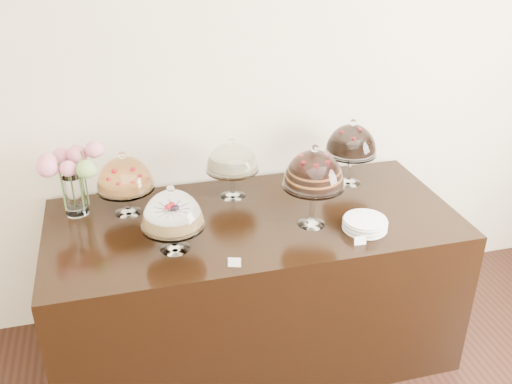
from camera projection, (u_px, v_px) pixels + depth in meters
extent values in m
cube|color=beige|center=(253.00, 79.00, 3.31)|extent=(5.00, 0.04, 3.00)
cube|color=black|center=(254.00, 285.00, 3.28)|extent=(2.20, 1.00, 0.90)
cone|color=white|center=(175.00, 246.00, 2.80)|extent=(0.15, 0.15, 0.02)
cylinder|color=white|center=(174.00, 235.00, 2.77)|extent=(0.03, 0.03, 0.10)
cylinder|color=white|center=(173.00, 225.00, 2.74)|extent=(0.31, 0.31, 0.01)
cylinder|color=tan|center=(173.00, 218.00, 2.73)|extent=(0.25, 0.25, 0.06)
sphere|color=#AD0D18|center=(185.00, 207.00, 2.74)|extent=(0.02, 0.02, 0.02)
sphere|color=#AD0D18|center=(160.00, 208.00, 2.74)|extent=(0.02, 0.02, 0.02)
sphere|color=#AD0D18|center=(171.00, 218.00, 2.65)|extent=(0.02, 0.02, 0.02)
sphere|color=white|center=(171.00, 189.00, 2.66)|extent=(0.04, 0.04, 0.04)
cone|color=white|center=(311.00, 222.00, 3.01)|extent=(0.15, 0.15, 0.02)
cylinder|color=white|center=(312.00, 203.00, 2.96)|extent=(0.03, 0.03, 0.20)
cylinder|color=white|center=(313.00, 185.00, 2.91)|extent=(0.32, 0.32, 0.01)
cylinder|color=black|center=(314.00, 175.00, 2.89)|extent=(0.23, 0.23, 0.10)
sphere|color=#AD0D18|center=(324.00, 161.00, 2.89)|extent=(0.02, 0.02, 0.02)
sphere|color=#AD0D18|center=(313.00, 159.00, 2.91)|extent=(0.02, 0.02, 0.02)
sphere|color=#AD0D18|center=(303.00, 161.00, 2.88)|extent=(0.02, 0.02, 0.02)
sphere|color=#AD0D18|center=(304.00, 167.00, 2.83)|extent=(0.02, 0.02, 0.02)
sphere|color=#AD0D18|center=(316.00, 169.00, 2.80)|extent=(0.02, 0.02, 0.02)
sphere|color=#AD0D18|center=(326.00, 166.00, 2.83)|extent=(0.02, 0.02, 0.02)
sphere|color=white|center=(315.00, 148.00, 2.82)|extent=(0.04, 0.04, 0.04)
cone|color=white|center=(233.00, 194.00, 3.30)|extent=(0.15, 0.15, 0.02)
cylinder|color=white|center=(233.00, 181.00, 3.26)|extent=(0.03, 0.03, 0.14)
cylinder|color=white|center=(232.00, 169.00, 3.22)|extent=(0.30, 0.30, 0.01)
cylinder|color=beige|center=(232.00, 162.00, 3.20)|extent=(0.24, 0.24, 0.07)
sphere|color=white|center=(232.00, 142.00, 3.15)|extent=(0.04, 0.04, 0.04)
cone|color=white|center=(348.00, 180.00, 3.46)|extent=(0.15, 0.15, 0.02)
cylinder|color=white|center=(350.00, 166.00, 3.41)|extent=(0.03, 0.03, 0.17)
cylinder|color=white|center=(351.00, 152.00, 3.37)|extent=(0.31, 0.31, 0.01)
cylinder|color=black|center=(351.00, 145.00, 3.35)|extent=(0.24, 0.24, 0.09)
sphere|color=#AD0D18|center=(361.00, 134.00, 3.35)|extent=(0.02, 0.02, 0.02)
sphere|color=#AD0D18|center=(341.00, 134.00, 3.35)|extent=(0.02, 0.02, 0.02)
sphere|color=#AD0D18|center=(354.00, 141.00, 3.26)|extent=(0.02, 0.02, 0.02)
sphere|color=white|center=(353.00, 123.00, 3.29)|extent=(0.04, 0.04, 0.04)
cone|color=white|center=(128.00, 210.00, 3.12)|extent=(0.15, 0.15, 0.02)
cylinder|color=white|center=(127.00, 198.00, 3.09)|extent=(0.03, 0.03, 0.12)
cylinder|color=white|center=(126.00, 188.00, 3.06)|extent=(0.31, 0.31, 0.01)
cylinder|color=#CB813B|center=(125.00, 183.00, 3.05)|extent=(0.26, 0.26, 0.04)
sphere|color=#AD0D18|center=(137.00, 175.00, 3.07)|extent=(0.02, 0.02, 0.02)
sphere|color=#AD0D18|center=(127.00, 172.00, 3.10)|extent=(0.02, 0.02, 0.02)
sphere|color=#AD0D18|center=(114.00, 175.00, 3.06)|extent=(0.02, 0.02, 0.02)
sphere|color=#AD0D18|center=(112.00, 181.00, 3.00)|extent=(0.02, 0.02, 0.02)
sphere|color=#AD0D18|center=(122.00, 184.00, 2.97)|extent=(0.02, 0.02, 0.02)
sphere|color=#AD0D18|center=(135.00, 181.00, 3.01)|extent=(0.02, 0.02, 0.02)
sphere|color=white|center=(122.00, 155.00, 2.97)|extent=(0.04, 0.04, 0.04)
cylinder|color=white|center=(75.00, 195.00, 3.07)|extent=(0.11, 0.11, 0.22)
cylinder|color=#476B2D|center=(85.00, 178.00, 3.05)|extent=(0.01, 0.01, 0.32)
sphere|color=pink|center=(94.00, 149.00, 3.00)|extent=(0.09, 0.09, 0.09)
cylinder|color=#476B2D|center=(77.00, 181.00, 3.06)|extent=(0.01, 0.01, 0.29)
sphere|color=pink|center=(77.00, 154.00, 3.02)|extent=(0.10, 0.10, 0.10)
cylinder|color=#476B2D|center=(69.00, 182.00, 3.09)|extent=(0.01, 0.01, 0.26)
sphere|color=pink|center=(62.00, 157.00, 3.07)|extent=(0.10, 0.10, 0.10)
cylinder|color=#476B2D|center=(62.00, 185.00, 3.05)|extent=(0.01, 0.01, 0.26)
sphere|color=pink|center=(47.00, 162.00, 2.99)|extent=(0.10, 0.10, 0.10)
cylinder|color=#476B2D|center=(62.00, 188.00, 3.00)|extent=(0.01, 0.01, 0.28)
sphere|color=pink|center=(47.00, 167.00, 2.90)|extent=(0.10, 0.10, 0.10)
cylinder|color=#476B2D|center=(73.00, 188.00, 3.01)|extent=(0.01, 0.01, 0.26)
sphere|color=pink|center=(68.00, 169.00, 2.91)|extent=(0.08, 0.08, 0.08)
cylinder|color=#476B2D|center=(81.00, 188.00, 3.01)|extent=(0.01, 0.01, 0.26)
sphere|color=#749F4C|center=(86.00, 169.00, 2.92)|extent=(0.10, 0.10, 0.10)
cylinder|color=white|center=(364.00, 229.00, 2.97)|extent=(0.22, 0.22, 0.01)
cylinder|color=white|center=(365.00, 227.00, 2.96)|extent=(0.21, 0.21, 0.01)
cylinder|color=white|center=(365.00, 225.00, 2.96)|extent=(0.22, 0.22, 0.01)
cylinder|color=white|center=(365.00, 223.00, 2.95)|extent=(0.21, 0.21, 0.01)
cylinder|color=white|center=(365.00, 221.00, 2.95)|extent=(0.22, 0.22, 0.01)
cylinder|color=white|center=(365.00, 219.00, 2.94)|extent=(0.21, 0.21, 0.01)
cube|color=white|center=(234.00, 262.00, 2.66)|extent=(0.06, 0.03, 0.04)
cube|color=white|center=(360.00, 241.00, 2.83)|extent=(0.06, 0.02, 0.04)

